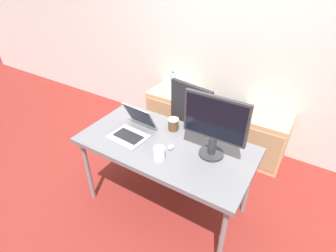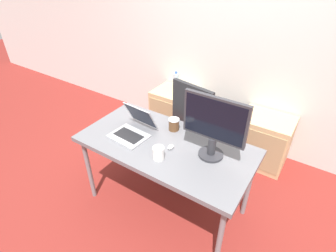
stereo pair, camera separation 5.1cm
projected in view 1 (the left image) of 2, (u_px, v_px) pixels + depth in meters
The scene contains 12 objects.
ground_plane at pixel (166, 203), 2.53m from camera, with size 14.00×14.00×0.00m, color maroon.
wall_back at pixel (234, 34), 2.78m from camera, with size 10.00×0.05×2.60m.
desk at pixel (166, 149), 2.15m from camera, with size 1.43×0.73×0.73m.
office_chair at pixel (200, 137), 2.76m from camera, with size 0.56×0.60×1.06m.
cabinet_left at pixel (173, 111), 3.42m from camera, with size 0.54×0.44×0.58m.
cabinet_right at pixel (261, 139), 2.92m from camera, with size 0.54×0.44×0.58m.
water_bottle at pixel (173, 82), 3.19m from camera, with size 0.07×0.07×0.26m.
laptop_center at pixel (132, 130), 2.20m from camera, with size 0.32×0.36×0.23m.
monitor at pixel (215, 125), 1.86m from camera, with size 0.48×0.19×0.50m.
mouse at pixel (171, 147), 2.06m from camera, with size 0.04×0.06×0.03m.
coffee_cup_white at pixel (159, 153), 1.94m from camera, with size 0.09×0.09×0.10m.
coffee_cup_brown at pixel (173, 124), 2.26m from camera, with size 0.09×0.09×0.11m.
Camera 1 is at (0.90, -1.43, 2.02)m, focal length 28.00 mm.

